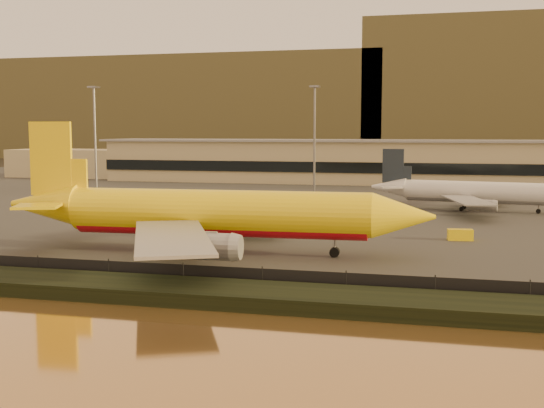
% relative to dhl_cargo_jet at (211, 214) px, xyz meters
% --- Properties ---
extents(ground, '(900.00, 900.00, 0.00)m').
position_rel_dhl_cargo_jet_xyz_m(ground, '(9.38, -5.42, -5.09)').
color(ground, black).
rests_on(ground, ground).
extents(embankment, '(320.00, 7.00, 1.40)m').
position_rel_dhl_cargo_jet_xyz_m(embankment, '(9.38, -22.42, -4.39)').
color(embankment, black).
rests_on(embankment, ground).
extents(tarmac, '(320.00, 220.00, 0.20)m').
position_rel_dhl_cargo_jet_xyz_m(tarmac, '(9.38, 89.58, -4.99)').
color(tarmac, '#2D2D2D').
rests_on(tarmac, ground).
extents(perimeter_fence, '(300.00, 0.05, 2.20)m').
position_rel_dhl_cargo_jet_xyz_m(perimeter_fence, '(9.38, -18.42, -3.79)').
color(perimeter_fence, black).
rests_on(perimeter_fence, tarmac).
extents(terminal_building, '(202.00, 25.00, 12.60)m').
position_rel_dhl_cargo_jet_xyz_m(terminal_building, '(-5.14, 120.13, 1.16)').
color(terminal_building, tan).
rests_on(terminal_building, tarmac).
extents(apron_light_masts, '(152.20, 12.20, 25.40)m').
position_rel_dhl_cargo_jet_xyz_m(apron_light_masts, '(24.38, 69.58, 10.61)').
color(apron_light_masts, slate).
rests_on(apron_light_masts, tarmac).
extents(distant_hills, '(470.00, 160.00, 70.00)m').
position_rel_dhl_cargo_jet_xyz_m(distant_hills, '(-11.36, 334.58, 26.30)').
color(distant_hills, brown).
rests_on(distant_hills, ground).
extents(dhl_cargo_jet, '(54.77, 53.67, 16.37)m').
position_rel_dhl_cargo_jet_xyz_m(dhl_cargo_jet, '(0.00, 0.00, 0.00)').
color(dhl_cargo_jet, yellow).
rests_on(dhl_cargo_jet, tarmac).
extents(white_narrowbody_jet, '(40.34, 38.94, 11.61)m').
position_rel_dhl_cargo_jet_xyz_m(white_narrowbody_jet, '(34.14, 54.80, -1.42)').
color(white_narrowbody_jet, silver).
rests_on(white_narrowbody_jet, tarmac).
extents(gse_vehicle_yellow, '(3.59, 1.95, 1.54)m').
position_rel_dhl_cargo_jet_xyz_m(gse_vehicle_yellow, '(30.51, 17.54, -4.12)').
color(gse_vehicle_yellow, yellow).
rests_on(gse_vehicle_yellow, tarmac).
extents(gse_vehicle_white, '(4.06, 2.12, 1.76)m').
position_rel_dhl_cargo_jet_xyz_m(gse_vehicle_white, '(-19.92, 31.67, -4.01)').
color(gse_vehicle_white, silver).
rests_on(gse_vehicle_white, tarmac).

